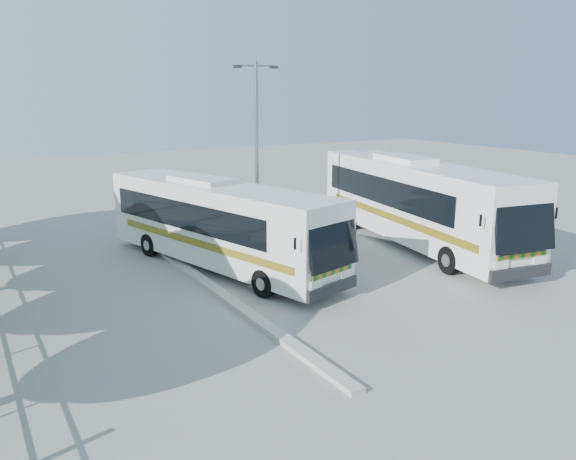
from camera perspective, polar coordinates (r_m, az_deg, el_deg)
ground at (r=18.86m, az=1.48°, el=-6.79°), size 100.00×100.00×0.00m
kerb_divider at (r=19.49m, az=-7.46°, el=-5.98°), size 0.40×16.00×0.15m
coach_main at (r=21.73m, az=-7.08°, el=0.76°), size 5.20×11.91×3.25m
coach_adjacent at (r=25.51m, az=12.91°, el=2.93°), size 4.81×13.37×3.64m
lamppost at (r=24.81m, az=-3.20°, el=8.54°), size 1.93×0.58×7.95m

